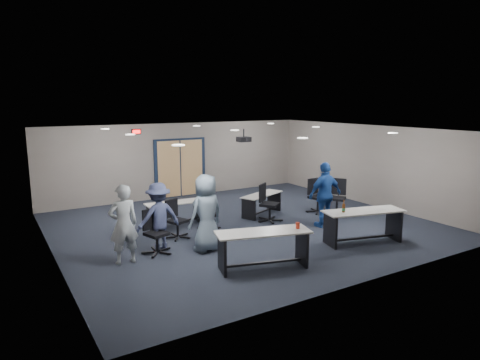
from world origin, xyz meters
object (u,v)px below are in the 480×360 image
chair_back_c (270,203)px  chair_back_d (318,196)px  table_front_right (363,220)px  chair_loose_right (337,197)px  table_back_left (174,209)px  person_gray (123,224)px  chair_back_b (209,213)px  person_plaid (206,213)px  table_back_right (262,201)px  person_back (159,217)px  person_navy (325,195)px  table_front_left (263,243)px  chair_back_a (177,219)px  chair_loose_left (157,232)px

chair_back_c → chair_back_d: 1.88m
table_front_right → chair_loose_right: size_ratio=1.93×
table_back_left → person_gray: 3.07m
chair_back_b → person_plaid: bearing=-109.9°
person_plaid → chair_back_c: bearing=-166.9°
table_back_right → person_back: (-3.88, -1.41, 0.37)m
chair_back_d → person_plaid: person_plaid is taller
chair_back_c → person_navy: bearing=-84.8°
table_back_right → chair_back_d: (1.65, -0.71, 0.09)m
chair_loose_right → table_back_right: bearing=-156.7°
person_back → chair_back_b: bearing=-158.8°
table_front_left → person_navy: size_ratio=1.15×
chair_back_b → person_navy: (2.95, -1.37, 0.43)m
chair_back_a → chair_back_c: chair_back_c is taller
chair_loose_left → chair_back_b: bearing=11.7°
table_back_left → chair_back_b: bearing=-56.0°
chair_back_a → person_gray: (-1.67, -1.01, 0.38)m
chair_loose_right → table_front_left: bearing=-97.7°
chair_back_c → chair_loose_right: chair_back_c is taller
person_navy → table_back_left: bearing=-31.9°
chair_back_d → table_back_left: bearing=158.5°
chair_loose_left → person_navy: (4.80, -0.36, 0.40)m
table_front_left → table_back_left: (-0.36, 4.01, -0.11)m
chair_back_a → person_plaid: size_ratio=0.54×
table_front_right → table_back_right: bearing=115.2°
table_front_left → person_navy: 3.60m
chair_back_b → person_plaid: size_ratio=0.53×
person_back → chair_loose_left: bearing=52.6°
table_front_left → chair_loose_right: size_ratio=1.90×
table_back_left → chair_back_d: bearing=-11.1°
chair_loose_left → table_front_right: bearing=-39.0°
person_plaid → chair_loose_left: bearing=-33.5°
chair_back_d → chair_loose_left: bearing=-178.3°
chair_back_a → chair_loose_right: chair_loose_right is taller
chair_back_b → person_navy: size_ratio=0.53×
table_back_left → person_gray: size_ratio=0.93×
person_navy → person_plaid: bearing=2.8°
table_front_right → person_back: 5.00m
table_front_left → person_back: 2.67m
table_back_left → chair_back_d: (4.41, -1.12, 0.09)m
chair_loose_left → person_gray: (-0.81, -0.21, 0.36)m
table_back_left → chair_loose_right: (4.78, -1.58, 0.11)m
table_back_left → person_plaid: size_ratio=0.89×
chair_back_a → person_plaid: (0.22, -1.22, 0.42)m
table_front_left → table_front_right: size_ratio=0.98×
person_navy → table_back_right: bearing=-66.3°
person_navy → chair_back_c: bearing=-48.4°
table_back_left → person_navy: size_ratio=0.89×
table_back_right → chair_back_b: (-2.16, -0.60, 0.04)m
table_back_right → chair_back_d: 1.80m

